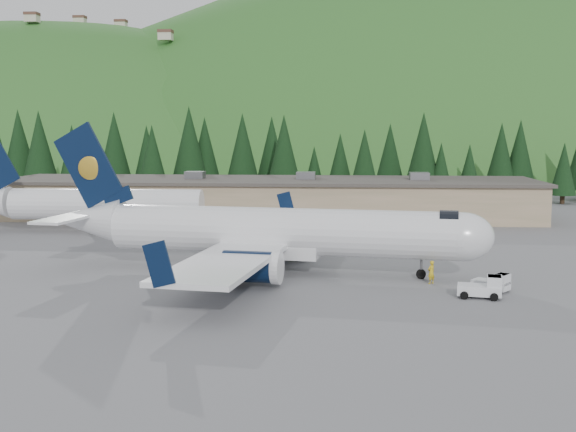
{
  "coord_description": "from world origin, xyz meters",
  "views": [
    {
      "loc": [
        4.8,
        -58.19,
        11.74
      ],
      "look_at": [
        0.0,
        6.0,
        4.0
      ],
      "focal_mm": 45.0,
      "sensor_mm": 36.0,
      "label": 1
    }
  ],
  "objects_px": {
    "second_airliner": "(82,203)",
    "terminal_building": "(269,198)",
    "airliner": "(270,233)",
    "ramp_worker": "(431,272)",
    "baggage_tug_a": "(484,288)",
    "baggage_tug_b": "(494,283)"
  },
  "relations": [
    {
      "from": "second_airliner",
      "to": "terminal_building",
      "type": "height_order",
      "value": "second_airliner"
    },
    {
      "from": "airliner",
      "to": "ramp_worker",
      "type": "distance_m",
      "value": 13.46
    },
    {
      "from": "baggage_tug_a",
      "to": "baggage_tug_b",
      "type": "height_order",
      "value": "baggage_tug_a"
    },
    {
      "from": "second_airliner",
      "to": "baggage_tug_a",
      "type": "bearing_deg",
      "value": -36.91
    },
    {
      "from": "baggage_tug_b",
      "to": "terminal_building",
      "type": "relative_size",
      "value": 0.04
    },
    {
      "from": "second_airliner",
      "to": "terminal_building",
      "type": "xyz_separation_m",
      "value": [
        19.91,
        16.0,
        -0.7
      ]
    },
    {
      "from": "airliner",
      "to": "baggage_tug_a",
      "type": "relative_size",
      "value": 11.59
    },
    {
      "from": "airliner",
      "to": "second_airliner",
      "type": "height_order",
      "value": "airliner"
    },
    {
      "from": "baggage_tug_a",
      "to": "ramp_worker",
      "type": "xyz_separation_m",
      "value": [
        -3.09,
        4.47,
        0.18
      ]
    },
    {
      "from": "airliner",
      "to": "baggage_tug_b",
      "type": "distance_m",
      "value": 18.18
    },
    {
      "from": "ramp_worker",
      "to": "second_airliner",
      "type": "bearing_deg",
      "value": -75.21
    },
    {
      "from": "airliner",
      "to": "ramp_worker",
      "type": "relative_size",
      "value": 20.89
    },
    {
      "from": "second_airliner",
      "to": "baggage_tug_b",
      "type": "bearing_deg",
      "value": -34.1
    },
    {
      "from": "baggage_tug_b",
      "to": "airliner",
      "type": "bearing_deg",
      "value": -162.73
    },
    {
      "from": "baggage_tug_a",
      "to": "terminal_building",
      "type": "relative_size",
      "value": 0.05
    },
    {
      "from": "terminal_building",
      "to": "baggage_tug_b",
      "type": "bearing_deg",
      "value": -64.37
    },
    {
      "from": "terminal_building",
      "to": "baggage_tug_a",
      "type": "bearing_deg",
      "value": -66.64
    },
    {
      "from": "baggage_tug_a",
      "to": "baggage_tug_b",
      "type": "bearing_deg",
      "value": 72.33
    },
    {
      "from": "baggage_tug_b",
      "to": "baggage_tug_a",
      "type": "bearing_deg",
      "value": -82.03
    },
    {
      "from": "ramp_worker",
      "to": "baggage_tug_b",
      "type": "bearing_deg",
      "value": 110.93
    },
    {
      "from": "second_airliner",
      "to": "baggage_tug_a",
      "type": "relative_size",
      "value": 8.53
    },
    {
      "from": "baggage_tug_b",
      "to": "ramp_worker",
      "type": "bearing_deg",
      "value": -172.41
    }
  ]
}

